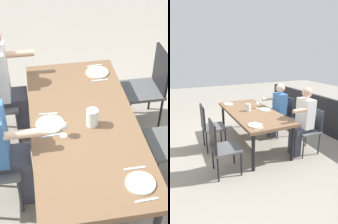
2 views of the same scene
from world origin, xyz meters
The scene contains 16 objects.
ground_plane centered at (0.00, 0.00, 0.00)m, with size 16.00×16.00×0.00m, color gray.
dining_table centered at (0.00, 0.00, 0.69)m, with size 2.05×0.95×0.75m.
chair_west_north centered at (-0.79, 0.90, 0.53)m, with size 0.44×0.44×0.93m.
diner_woman_green centered at (0.13, -0.71, 0.68)m, with size 0.35×0.49×1.27m.
diner_man_white centered at (-0.80, -0.70, 0.71)m, with size 0.35×0.49×1.33m.
plate_0 centered at (-0.77, 0.28, 0.76)m, with size 0.25×0.25×0.02m.
fork_0 centered at (-0.92, 0.28, 0.75)m, with size 0.02×0.17×0.01m, color silver.
spoon_0 centered at (-0.62, 0.28, 0.75)m, with size 0.02×0.17×0.01m, color silver.
plate_1 centered at (0.00, -0.30, 0.76)m, with size 0.26×0.26×0.02m.
wine_glass_1 centered at (0.16, -0.20, 0.85)m, with size 0.08×0.08×0.15m.
fork_1 centered at (-0.15, -0.30, 0.75)m, with size 0.02×0.17×0.01m, color silver.
spoon_1 centered at (0.15, -0.30, 0.75)m, with size 0.02×0.17×0.01m, color silver.
plate_2 centered at (0.77, 0.29, 0.76)m, with size 0.22×0.22×0.02m.
fork_2 centered at (0.62, 0.29, 0.75)m, with size 0.02×0.17×0.01m, color silver.
spoon_2 centered at (0.92, 0.29, 0.75)m, with size 0.02×0.17×0.01m, color silver.
water_pitcher centered at (0.06, 0.07, 0.82)m, with size 0.10×0.10×0.16m.
Camera 1 is at (2.33, -0.39, 2.73)m, focal length 55.36 mm.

